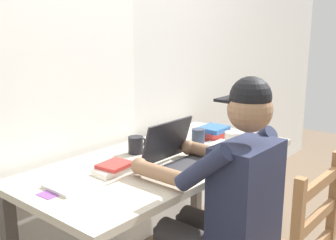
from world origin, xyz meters
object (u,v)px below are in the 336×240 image
Objects in this scene: computer_mouse at (213,153)px; desk at (164,175)px; coffee_mug_white at (232,140)px; coffee_mug_spare at (198,137)px; landscape_photo_print at (55,192)px; seated_person at (225,197)px; book_stack_main at (114,168)px; coffee_mug_dark at (136,145)px; book_stack_side at (214,133)px; laptop at (181,157)px.

desk is at bearing 136.61° from computer_mouse.
coffee_mug_white is 0.20m from coffee_mug_spare.
coffee_mug_spare reaches higher than landscape_photo_print.
seated_person is 0.75m from landscape_photo_print.
coffee_mug_spare is (0.11, 0.18, 0.03)m from computer_mouse.
book_stack_main is (-0.52, 0.22, 0.01)m from computer_mouse.
landscape_photo_print is at bearing -169.09° from coffee_mug_dark.
coffee_mug_white reaches higher than desk.
seated_person reaches higher than coffee_mug_dark.
landscape_photo_print is at bearing 177.15° from book_stack_main.
book_stack_side is (0.18, 0.02, -0.01)m from coffee_mug_spare.
computer_mouse reaches higher than landscape_photo_print.
computer_mouse is (0.28, 0.26, 0.09)m from seated_person.
laptop is at bearing 84.38° from seated_person.
book_stack_main is (-0.29, -0.13, -0.02)m from coffee_mug_dark.
coffee_mug_spare is 0.18m from book_stack_side.
seated_person is 0.57m from coffee_mug_white.
coffee_mug_spare is (0.30, -0.01, 0.15)m from desk.
computer_mouse is 0.46× the size of book_stack_side.
book_stack_main is at bearing -155.12° from coffee_mug_dark.
coffee_mug_white is 0.68× the size of book_stack_main.
book_stack_side is (0.52, -0.16, -0.01)m from coffee_mug_dark.
desk is 12.90× the size of coffee_mug_dark.
desk is 0.33m from coffee_mug_spare.
seated_person reaches higher than desk.
book_stack_main is (-0.73, 0.21, -0.02)m from coffee_mug_white.
book_stack_side is 1.13m from landscape_photo_print.
coffee_mug_dark is (-0.44, 0.35, 0.00)m from coffee_mug_white.
coffee_mug_white is at bearing -57.85° from coffee_mug_spare.
coffee_mug_dark is (-0.04, 0.17, 0.14)m from desk.
coffee_mug_dark is at bearing 8.12° from landscape_photo_print.
coffee_mug_white is 0.20m from book_stack_side.
landscape_photo_print is (-0.65, 0.05, 0.10)m from desk.
seated_person is at bearing -141.69° from book_stack_side.
book_stack_main is (-0.62, 0.05, -0.03)m from coffee_mug_spare.
coffee_mug_spare is at bearing 48.23° from seated_person.
book_stack_side is 1.66× the size of landscape_photo_print.
coffee_mug_white is 0.58× the size of book_stack_side.
landscape_photo_print is (-1.05, 0.23, -0.04)m from coffee_mug_white.
coffee_mug_white reaches higher than computer_mouse.
book_stack_main is at bearing 116.43° from seated_person.
laptop reaches higher than coffee_mug_dark.
computer_mouse is 0.21m from coffee_mug_white.
coffee_mug_spare is at bearing -174.52° from book_stack_side.
laptop is (0.03, 0.28, 0.12)m from seated_person.
coffee_mug_white is at bearing -1.81° from laptop.
coffee_mug_dark reaches higher than desk.
seated_person is 0.63m from coffee_mug_dark.
coffee_mug_spare is at bearing 22.89° from laptop.
coffee_mug_white is 1.03× the size of coffee_mug_dark.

